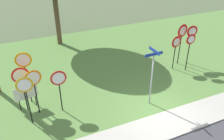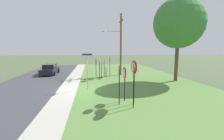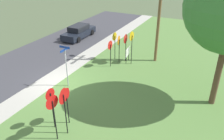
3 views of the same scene
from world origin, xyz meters
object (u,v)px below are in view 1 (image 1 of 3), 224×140
Objects in this scene: notice_board at (26,94)px; yield_sign_near_left at (176,45)px; yield_sign_near_right at (191,36)px; stop_sign_near_left at (22,80)px; stop_sign_far_left at (59,83)px; stop_sign_far_right at (26,91)px; yield_sign_far_right at (182,35)px; street_name_post at (152,73)px; stop_sign_near_right at (34,83)px; stop_sign_far_center at (25,67)px; yield_sign_far_left at (190,44)px.

yield_sign_near_left is at bearing -5.65° from notice_board.
stop_sign_near_left is at bearing -165.73° from yield_sign_near_right.
stop_sign_far_left is 7.53m from yield_sign_near_left.
yield_sign_far_right is at bearing 14.20° from stop_sign_far_right.
yield_sign_near_left is 1.77× the size of notice_board.
yield_sign_far_right is 0.90× the size of street_name_post.
yield_sign_near_right is at bearing 29.28° from street_name_post.
yield_sign_near_right is (10.20, 1.75, 0.17)m from stop_sign_far_right.
yield_sign_near_right reaches higher than yield_sign_near_left.
notice_board is at bearing 175.33° from yield_sign_far_right.
stop_sign_near_right is 0.73m from stop_sign_far_right.
street_name_post is at bearing -20.64° from stop_sign_far_center.
yield_sign_near_right reaches higher than notice_board.
yield_sign_near_right is (8.74, 1.42, 0.33)m from stop_sign_far_left.
yield_sign_near_right is 0.63m from yield_sign_far_right.
stop_sign_far_right is (0.07, -0.99, 0.01)m from stop_sign_near_left.
stop_sign_near_right is at bearing 179.39° from yield_sign_far_right.
yield_sign_near_left is at bearing 3.52° from stop_sign_far_center.
street_name_post is at bearing -28.13° from notice_board.
stop_sign_near_right is 0.96× the size of stop_sign_far_right.
notice_board is at bearing -167.04° from yield_sign_near_right.
stop_sign_near_left is 1.93× the size of notice_board.
yield_sign_far_right is at bearing -3.30° from notice_board.
street_name_post reaches higher than notice_board.
stop_sign_far_center is 1.17× the size of yield_sign_far_left.
street_name_post reaches higher than yield_sign_far_left.
stop_sign_far_center reaches higher than stop_sign_near_left.
yield_sign_far_right is 4.89m from street_name_post.
yield_sign_near_right is at bearing -4.63° from notice_board.
stop_sign_near_left is at bearing 96.69° from stop_sign_far_right.
stop_sign_far_left is 1.79× the size of notice_board.
notice_board is (-0.42, 0.63, -0.89)m from stop_sign_near_right.
yield_sign_far_right is at bearing 4.17° from stop_sign_near_left.
stop_sign_far_right is 0.90× the size of yield_sign_far_right.
stop_sign_far_right is 1.11× the size of yield_sign_near_left.
stop_sign_far_right is (-0.20, -1.64, -0.29)m from stop_sign_far_center.
stop_sign_near_left is 1.09× the size of yield_sign_near_left.
yield_sign_near_left is at bearing -158.56° from yield_sign_far_right.
stop_sign_near_right is at bearing 163.25° from street_name_post.
notice_board is (0.06, 0.24, -0.93)m from stop_sign_near_left.
street_name_post reaches higher than stop_sign_far_center.
stop_sign_near_left is 6.02m from street_name_post.
yield_sign_near_left is at bearing 1.95° from stop_sign_near_left.
stop_sign_near_left is at bearing 131.14° from stop_sign_near_right.
yield_sign_near_right is at bearing 2.88° from yield_sign_near_left.
street_name_post is at bearing -6.20° from stop_sign_far_right.
yield_sign_near_right is (1.30, 0.22, 0.31)m from yield_sign_near_left.
stop_sign_near_left is 10.30m from yield_sign_near_right.
stop_sign_far_center is 9.36m from yield_sign_far_left.
yield_sign_far_left is 0.80× the size of street_name_post.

